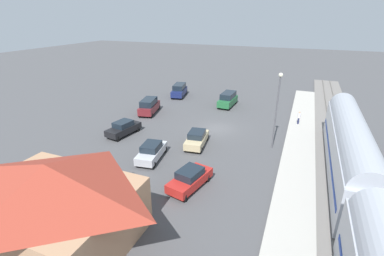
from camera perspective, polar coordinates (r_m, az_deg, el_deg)
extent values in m
plane|color=#4C4C4F|center=(35.74, 5.35, -0.08)|extent=(200.00, 200.00, 0.00)
cube|color=slate|center=(34.78, 27.99, -3.28)|extent=(4.80, 70.00, 0.18)
cube|color=#59544C|center=(34.82, 29.19, -3.21)|extent=(0.10, 70.00, 0.12)
cube|color=#59544C|center=(34.63, 26.87, -2.89)|extent=(0.10, 70.00, 0.12)
cube|color=#B7B2A8|center=(34.45, 21.46, -2.25)|extent=(3.20, 46.00, 0.30)
cube|color=#ADB2BC|center=(28.68, 29.52, -4.28)|extent=(2.90, 19.57, 3.70)
cube|color=#19389E|center=(28.60, 26.53, -4.43)|extent=(0.04, 18.00, 0.36)
cylinder|color=#ADB2BC|center=(28.03, 30.19, -1.07)|extent=(2.75, 18.78, 2.76)
cube|color=tan|center=(20.28, -26.45, -15.89)|extent=(9.72, 7.33, 3.68)
pyramid|color=#9E3828|center=(18.80, -27.91, -9.14)|extent=(10.52, 8.13, 1.87)
cube|color=#4C3323|center=(22.71, -19.21, -12.65)|extent=(1.10, 0.08, 2.10)
cylinder|color=#23284C|center=(38.70, 21.14, 1.39)|extent=(0.22, 0.22, 0.85)
cylinder|color=silver|center=(38.46, 21.29, 2.41)|extent=(0.36, 0.36, 0.62)
sphere|color=tan|center=(38.32, 21.38, 3.01)|extent=(0.24, 0.24, 0.24)
cube|color=black|center=(34.49, -13.97, -0.24)|extent=(2.51, 4.73, 0.76)
cube|color=#19232D|center=(34.23, -14.08, 0.84)|extent=(1.93, 2.38, 0.64)
cylinder|color=black|center=(36.27, -12.96, 0.34)|extent=(0.22, 0.68, 0.68)
cylinder|color=black|center=(35.23, -11.07, -0.16)|extent=(0.22, 0.68, 0.68)
cylinder|color=black|center=(34.13, -16.85, -1.50)|extent=(0.22, 0.68, 0.68)
cylinder|color=black|center=(33.03, -14.96, -2.10)|extent=(0.22, 0.68, 0.68)
cube|color=maroon|center=(41.37, -8.83, 4.16)|extent=(3.00, 5.21, 1.00)
cube|color=#19232D|center=(40.95, -8.97, 5.34)|extent=(2.45, 3.73, 0.88)
cylinder|color=black|center=(43.50, -9.12, 4.36)|extent=(0.22, 0.68, 0.68)
cylinder|color=black|center=(43.00, -6.93, 4.27)|extent=(0.22, 0.68, 0.68)
cylinder|color=black|center=(40.11, -10.77, 2.68)|extent=(0.22, 0.68, 0.68)
cylinder|color=black|center=(39.57, -8.43, 2.56)|extent=(0.22, 0.68, 0.68)
cube|color=silver|center=(28.18, -8.36, -5.09)|extent=(2.48, 4.72, 0.76)
cube|color=#19232D|center=(27.86, -8.44, -3.82)|extent=(1.92, 2.38, 0.64)
cylinder|color=black|center=(30.02, -8.55, -4.11)|extent=(0.22, 0.68, 0.68)
cylinder|color=black|center=(29.50, -5.66, -4.46)|extent=(0.22, 0.68, 0.68)
cylinder|color=black|center=(27.29, -11.20, -7.18)|extent=(0.22, 0.68, 0.68)
cylinder|color=black|center=(26.71, -8.05, -7.65)|extent=(0.22, 0.68, 0.68)
cube|color=#236638|center=(44.46, 7.38, 5.53)|extent=(2.14, 4.97, 1.00)
cube|color=#19232D|center=(44.34, 7.50, 6.75)|extent=(1.85, 3.49, 0.88)
cylinder|color=black|center=(42.64, 7.68, 4.07)|extent=(0.22, 0.68, 0.68)
cylinder|color=black|center=(43.13, 5.49, 4.39)|extent=(0.22, 0.68, 0.68)
cylinder|color=black|center=(46.13, 9.09, 5.41)|extent=(0.22, 0.68, 0.68)
cylinder|color=black|center=(46.58, 7.05, 5.69)|extent=(0.22, 0.68, 0.68)
cube|color=navy|center=(49.66, -2.66, 7.49)|extent=(2.91, 5.19, 1.00)
cube|color=#19232D|center=(49.56, -2.64, 8.59)|extent=(2.38, 3.71, 0.88)
cylinder|color=black|center=(47.82, -2.16, 6.29)|extent=(0.22, 0.68, 0.68)
cylinder|color=black|center=(48.22, -4.17, 6.38)|extent=(0.22, 0.68, 0.68)
cylinder|color=black|center=(51.40, -1.23, 7.45)|extent=(0.22, 0.68, 0.68)
cylinder|color=black|center=(51.76, -3.11, 7.53)|extent=(0.22, 0.68, 0.68)
cube|color=#C6B284|center=(30.69, 0.99, -2.44)|extent=(2.40, 4.70, 0.76)
cube|color=#19232D|center=(30.40, 1.00, -1.24)|extent=(1.88, 2.35, 0.64)
cylinder|color=black|center=(32.53, 0.34, -1.68)|extent=(0.22, 0.68, 0.68)
cylinder|color=black|center=(32.20, 3.10, -1.97)|extent=(0.22, 0.68, 0.68)
cylinder|color=black|center=(29.57, -1.32, -4.28)|extent=(0.22, 0.68, 0.68)
cylinder|color=black|center=(29.21, 1.70, -4.64)|extent=(0.22, 0.68, 0.68)
cube|color=red|center=(23.61, -0.43, -10.72)|extent=(2.75, 4.79, 0.76)
cube|color=#19232D|center=(23.23, -0.43, -9.27)|extent=(2.04, 2.45, 0.64)
cylinder|color=black|center=(25.38, 0.30, -9.15)|extent=(0.22, 0.68, 0.68)
cylinder|color=black|center=(24.65, 3.42, -10.23)|extent=(0.22, 0.68, 0.68)
cylinder|color=black|center=(23.11, -4.57, -12.76)|extent=(0.22, 0.68, 0.68)
cylinder|color=black|center=(22.31, -1.26, -14.14)|extent=(0.22, 0.68, 0.68)
cylinder|color=#515156|center=(30.33, 16.99, 2.79)|extent=(0.16, 0.16, 7.88)
sphere|color=#EAE5C6|center=(29.28, 17.90, 10.40)|extent=(0.44, 0.44, 0.44)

